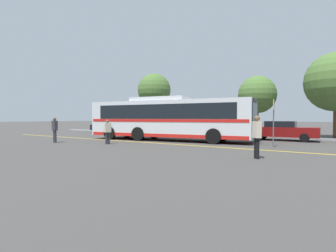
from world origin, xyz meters
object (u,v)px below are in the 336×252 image
object	(u,v)px
pedestrian_1	(55,128)
pedestrian_0	(108,130)
parked_car_0	(110,127)
parked_car_3	(282,130)
transit_bus	(168,118)
parked_car_2	(204,128)
tree_0	(336,82)
tree_2	(257,95)
bus_stop_sign	(274,117)
parked_car_1	(148,127)
pedestrian_2	(257,134)
tree_1	(154,90)

from	to	relation	value
pedestrian_1	pedestrian_0	bearing A→B (deg)	26.28
parked_car_0	parked_car_3	distance (m)	17.72
transit_bus	parked_car_2	bearing A→B (deg)	163.53
pedestrian_1	parked_car_2	bearing A→B (deg)	66.66
transit_bus	tree_0	distance (m)	14.25
parked_car_0	tree_0	size ratio (longest dim) A/B	0.67
parked_car_2	tree_2	world-z (taller)	tree_2
bus_stop_sign	tree_2	size ratio (longest dim) A/B	0.49
parked_car_1	pedestrian_1	bearing A→B (deg)	178.49
pedestrian_1	pedestrian_2	distance (m)	13.18
pedestrian_1	tree_1	bearing A→B (deg)	106.27
bus_stop_sign	pedestrian_2	bearing A→B (deg)	-3.70
pedestrian_1	tree_0	xyz separation A→B (m)	(15.66, 15.07, 3.65)
transit_bus	parked_car_1	bearing A→B (deg)	-138.00
bus_stop_sign	tree_1	xyz separation A→B (m)	(-15.14, 9.18, 3.19)
parked_car_2	pedestrian_1	xyz separation A→B (m)	(-6.10, -10.33, 0.23)
transit_bus	pedestrian_0	distance (m)	4.77
tree_1	parked_car_1	bearing A→B (deg)	-62.07
tree_0	tree_2	bearing A→B (deg)	-174.32
parked_car_2	tree_1	xyz separation A→B (m)	(-8.39, 4.03, 4.16)
parked_car_3	pedestrian_1	world-z (taller)	pedestrian_1
tree_2	pedestrian_2	bearing A→B (deg)	-75.44
pedestrian_2	parked_car_2	bearing A→B (deg)	-3.68
parked_car_0	pedestrian_0	distance (m)	12.68
parked_car_3	tree_0	distance (m)	6.96
pedestrian_0	pedestrian_2	world-z (taller)	pedestrian_2
parked_car_0	tree_0	world-z (taller)	tree_0
tree_2	parked_car_2	bearing A→B (deg)	-129.62
pedestrian_2	tree_1	bearing A→B (deg)	8.78
parked_car_0	tree_2	size ratio (longest dim) A/B	0.85
parked_car_0	bus_stop_sign	bearing A→B (deg)	76.35
parked_car_1	pedestrian_0	size ratio (longest dim) A/B	2.58
parked_car_3	bus_stop_sign	distance (m)	5.21
parked_car_1	bus_stop_sign	world-z (taller)	bus_stop_sign
parked_car_3	bus_stop_sign	world-z (taller)	bus_stop_sign
parked_car_2	pedestrian_0	world-z (taller)	pedestrian_0
pedestrian_2	pedestrian_1	bearing A→B (deg)	52.61
transit_bus	parked_car_1	size ratio (longest dim) A/B	3.19
pedestrian_2	tree_2	xyz separation A→B (m)	(-3.65, 14.06, 2.82)
parked_car_0	parked_car_2	distance (m)	11.39
transit_bus	bus_stop_sign	xyz separation A→B (m)	(7.48, -0.48, 0.05)
parked_car_2	pedestrian_2	world-z (taller)	pedestrian_2
parked_car_3	pedestrian_2	size ratio (longest dim) A/B	2.80
parked_car_0	parked_car_1	distance (m)	5.11
transit_bus	pedestrian_2	world-z (taller)	transit_bus
parked_car_3	pedestrian_0	world-z (taller)	pedestrian_0
tree_2	pedestrian_1	bearing A→B (deg)	-123.37
transit_bus	parked_car_1	world-z (taller)	transit_bus
parked_car_0	tree_1	xyz separation A→B (m)	(3.00, 4.13, 4.22)
pedestrian_0	tree_2	world-z (taller)	tree_2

